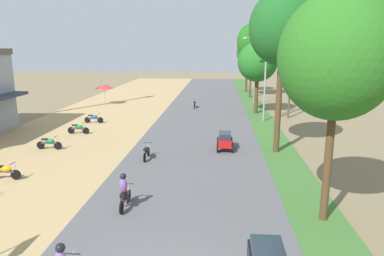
% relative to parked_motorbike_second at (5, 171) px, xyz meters
% --- Properties ---
extents(parked_motorbike_second, '(1.80, 0.54, 0.94)m').
position_rel_parked_motorbike_second_xyz_m(parked_motorbike_second, '(0.00, 0.00, 0.00)').
color(parked_motorbike_second, black).
rests_on(parked_motorbike_second, dirt_shoulder).
extents(parked_motorbike_third, '(1.80, 0.54, 0.94)m').
position_rel_parked_motorbike_second_xyz_m(parked_motorbike_third, '(-0.29, 5.74, 0.00)').
color(parked_motorbike_third, black).
rests_on(parked_motorbike_third, dirt_shoulder).
extents(parked_motorbike_fourth, '(1.80, 0.54, 0.94)m').
position_rel_parked_motorbike_second_xyz_m(parked_motorbike_fourth, '(-0.01, 10.28, 0.00)').
color(parked_motorbike_fourth, black).
rests_on(parked_motorbike_fourth, dirt_shoulder).
extents(parked_motorbike_fifth, '(1.80, 0.54, 0.94)m').
position_rel_parked_motorbike_second_xyz_m(parked_motorbike_fifth, '(-0.21, 14.50, 0.00)').
color(parked_motorbike_fifth, black).
rests_on(parked_motorbike_fifth, dirt_shoulder).
extents(vendor_umbrella, '(2.20, 2.20, 2.52)m').
position_rel_parked_motorbike_second_xyz_m(vendor_umbrella, '(-2.58, 25.25, 1.75)').
color(vendor_umbrella, '#99999E').
rests_on(vendor_umbrella, dirt_shoulder).
extents(median_tree_nearest, '(4.44, 4.44, 9.09)m').
position_rel_parked_motorbike_second_xyz_m(median_tree_nearest, '(15.83, -3.32, 6.14)').
color(median_tree_nearest, '#4C351E').
rests_on(median_tree_nearest, median_strip).
extents(median_tree_second, '(4.28, 4.28, 10.56)m').
position_rel_parked_motorbike_second_xyz_m(median_tree_second, '(15.36, 6.41, 7.62)').
color(median_tree_second, '#4C351E').
rests_on(median_tree_second, median_strip).
extents(median_tree_third, '(4.15, 4.15, 7.50)m').
position_rel_parked_motorbike_second_xyz_m(median_tree_third, '(15.36, 20.80, 4.90)').
color(median_tree_third, '#4C351E').
rests_on(median_tree_third, median_strip).
extents(median_tree_fourth, '(4.06, 4.06, 10.09)m').
position_rel_parked_motorbike_second_xyz_m(median_tree_fourth, '(15.74, 33.20, 7.06)').
color(median_tree_fourth, '#4C351E').
rests_on(median_tree_fourth, median_strip).
extents(median_tree_fifth, '(3.27, 3.27, 8.00)m').
position_rel_parked_motorbike_second_xyz_m(median_tree_fifth, '(15.62, 39.20, 5.55)').
color(median_tree_fifth, '#4C351E').
rests_on(median_tree_fifth, median_strip).
extents(streetlamp_near, '(3.16, 0.20, 7.96)m').
position_rel_parked_motorbike_second_xyz_m(streetlamp_near, '(15.71, 16.77, 4.09)').
color(streetlamp_near, gray).
rests_on(streetlamp_near, median_strip).
extents(streetlamp_mid, '(3.16, 0.20, 8.17)m').
position_rel_parked_motorbike_second_xyz_m(streetlamp_mid, '(15.71, 26.41, 4.19)').
color(streetlamp_mid, gray).
rests_on(streetlamp_mid, median_strip).
extents(utility_pole_near, '(1.80, 0.20, 8.19)m').
position_rel_parked_motorbike_second_xyz_m(utility_pole_near, '(17.65, 19.10, 3.73)').
color(utility_pole_near, brown).
rests_on(utility_pole_near, ground).
extents(utility_pole_far, '(1.80, 0.20, 9.56)m').
position_rel_parked_motorbike_second_xyz_m(utility_pole_far, '(18.41, 18.67, 4.42)').
color(utility_pole_far, brown).
rests_on(utility_pole_far, ground).
extents(car_sedan_red, '(1.10, 2.26, 1.19)m').
position_rel_parked_motorbike_second_xyz_m(car_sedan_red, '(11.87, 6.68, 0.19)').
color(car_sedan_red, red).
rests_on(car_sedan_red, road_strip).
extents(motorbike_ahead_second, '(0.54, 1.80, 1.66)m').
position_rel_parked_motorbike_second_xyz_m(motorbike_ahead_second, '(7.35, -2.97, 0.30)').
color(motorbike_ahead_second, black).
rests_on(motorbike_ahead_second, road_strip).
extents(motorbike_ahead_third, '(0.54, 1.80, 0.94)m').
position_rel_parked_motorbike_second_xyz_m(motorbike_ahead_third, '(6.88, 4.11, 0.02)').
color(motorbike_ahead_third, black).
rests_on(motorbike_ahead_third, road_strip).
extents(motorbike_ahead_fourth, '(0.54, 1.80, 0.94)m').
position_rel_parked_motorbike_second_xyz_m(motorbike_ahead_fourth, '(8.59, 23.70, 0.02)').
color(motorbike_ahead_fourth, black).
rests_on(motorbike_ahead_fourth, road_strip).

